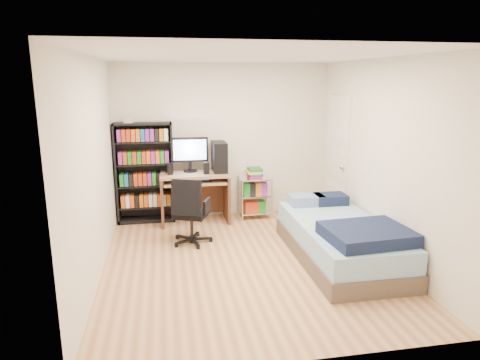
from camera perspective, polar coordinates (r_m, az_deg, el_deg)
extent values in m
cube|color=tan|center=(5.50, 0.84, -11.00)|extent=(3.50, 4.00, 0.04)
cube|color=white|center=(5.02, 0.94, 16.48)|extent=(3.50, 4.00, 0.04)
cube|color=silver|center=(7.07, -2.27, 5.24)|extent=(3.50, 0.04, 2.50)
cube|color=silver|center=(3.21, 7.86, -4.84)|extent=(3.50, 0.04, 2.50)
cube|color=silver|center=(5.08, -19.12, 1.30)|extent=(0.04, 4.00, 2.50)
cube|color=silver|center=(5.71, 18.62, 2.60)|extent=(0.04, 4.00, 2.50)
cube|color=black|center=(6.91, -12.57, 0.90)|extent=(0.89, 0.30, 1.59)
cube|color=black|center=(7.05, -12.35, -3.44)|extent=(0.83, 0.28, 0.02)
cube|color=#AA3616|center=(7.01, -12.40, -2.57)|extent=(0.77, 0.24, 0.19)
cube|color=black|center=(6.96, -12.49, -0.69)|extent=(0.83, 0.28, 0.02)
cube|color=#155E97|center=(6.92, -12.54, 0.20)|extent=(0.77, 0.24, 0.19)
cube|color=black|center=(6.89, -12.63, 2.11)|extent=(0.83, 0.28, 0.02)
cube|color=#BC6716|center=(6.85, -12.68, 3.03)|extent=(0.77, 0.24, 0.19)
cube|color=black|center=(6.83, -12.78, 4.98)|extent=(0.83, 0.28, 0.02)
cube|color=#1B7B21|center=(6.80, -12.83, 5.91)|extent=(0.77, 0.24, 0.19)
cube|color=silver|center=(6.80, -14.61, 7.65)|extent=(0.14, 0.12, 0.07)
cube|color=#A17A52|center=(6.76, -6.12, 0.77)|extent=(1.07, 0.59, 0.04)
cube|color=#3A281F|center=(6.85, -10.34, -2.69)|extent=(0.04, 0.59, 0.76)
cube|color=#3A281F|center=(6.92, -1.78, -2.31)|extent=(0.04, 0.59, 0.76)
cube|color=#3A281F|center=(7.12, -6.21, -1.75)|extent=(1.03, 0.03, 0.70)
cube|color=#A17A52|center=(6.71, -6.04, -0.28)|extent=(0.96, 0.48, 0.03)
cube|color=black|center=(6.68, -6.04, -0.10)|extent=(0.47, 0.16, 0.03)
cube|color=black|center=(6.81, -6.72, 4.05)|extent=(0.58, 0.05, 0.39)
cube|color=#C8D8FB|center=(6.78, -6.71, 4.01)|extent=(0.51, 0.01, 0.32)
cube|color=black|center=(6.81, -2.78, 3.12)|extent=(0.21, 0.45, 0.47)
cube|color=black|center=(6.67, -9.32, 1.49)|extent=(0.09, 0.09, 0.18)
cube|color=black|center=(6.65, -4.51, 1.59)|extent=(0.09, 0.09, 0.18)
cylinder|color=black|center=(6.04, -6.46, -6.15)|extent=(0.04, 0.04, 0.33)
cube|color=black|center=(5.99, -6.50, -4.48)|extent=(0.55, 0.55, 0.07)
cube|color=black|center=(5.73, -7.19, -2.37)|extent=(0.42, 0.27, 0.49)
cube|color=black|center=(6.02, -8.60, -3.20)|extent=(0.13, 0.26, 0.19)
cube|color=black|center=(5.88, -4.42, -3.49)|extent=(0.13, 0.26, 0.19)
cylinder|color=white|center=(6.85, 0.33, -2.85)|extent=(0.02, 0.02, 0.67)
cylinder|color=white|center=(6.96, 4.28, -2.61)|extent=(0.02, 0.02, 0.67)
cylinder|color=white|center=(7.17, -0.26, -2.10)|extent=(0.02, 0.02, 0.67)
cylinder|color=white|center=(7.28, 3.52, -1.88)|extent=(0.02, 0.02, 0.67)
cube|color=white|center=(7.13, 1.96, -4.21)|extent=(0.50, 0.36, 0.02)
cube|color=white|center=(7.05, 1.98, -1.97)|extent=(0.50, 0.36, 0.02)
cube|color=white|center=(6.98, 1.99, 0.24)|extent=(0.50, 0.36, 0.02)
cube|color=#A11731|center=(6.96, 2.00, 0.93)|extent=(0.22, 0.28, 0.15)
cube|color=brown|center=(5.68, 13.08, -9.12)|extent=(1.08, 2.16, 0.22)
cube|color=#97C7E2|center=(5.60, 13.21, -6.87)|extent=(1.04, 2.12, 0.26)
cube|color=#121C3B|center=(5.05, 16.55, -6.97)|extent=(0.97, 0.82, 0.15)
cube|color=#90ADCC|center=(6.24, 8.83, -2.62)|extent=(0.49, 0.32, 0.14)
cube|color=#121C3B|center=(6.35, 11.94, -2.49)|extent=(0.45, 0.32, 0.14)
cube|color=#402814|center=(5.50, 13.51, -5.70)|extent=(0.30, 0.24, 0.02)
cube|color=silver|center=(6.93, 12.83, 2.65)|extent=(0.05, 0.80, 2.00)
sphere|color=silver|center=(6.63, 13.44, 1.70)|extent=(0.08, 0.08, 0.08)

